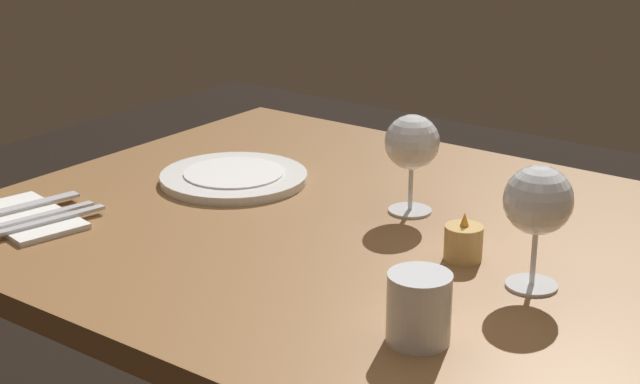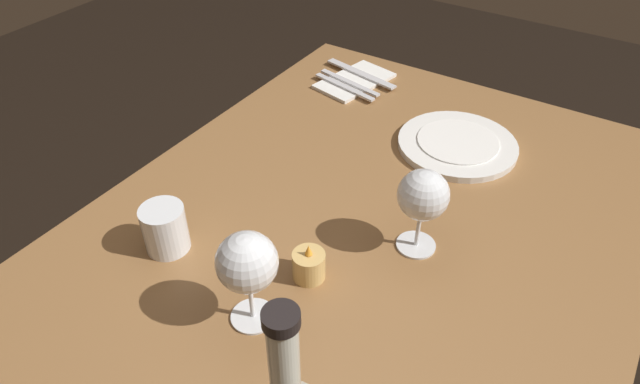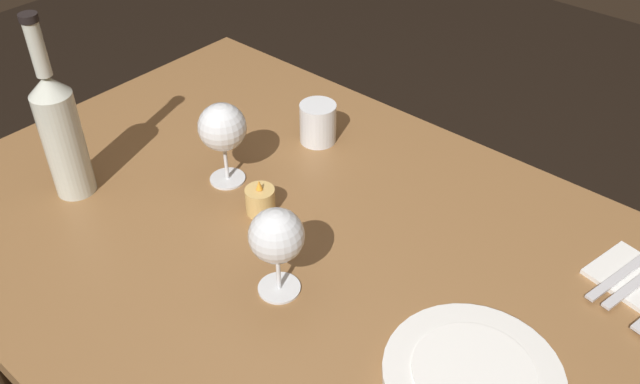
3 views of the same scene
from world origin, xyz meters
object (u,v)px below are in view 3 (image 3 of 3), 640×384
wine_bottle (61,131)px  water_tumbler (318,125)px  wine_glass_right (277,238)px  votive_candle (260,201)px  fork_outer (624,273)px  fork_inner (640,280)px  wine_glass_left (222,129)px  dinner_plate (473,375)px

wine_bottle → water_tumbler: (0.23, 0.41, -0.09)m
wine_glass_right → wine_bottle: bearing=-172.0°
votive_candle → fork_outer: 0.60m
votive_candle → fork_inner: size_ratio=0.37×
wine_glass_right → fork_inner: wine_glass_right is taller
fork_outer → wine_glass_right: bearing=-136.4°
fork_outer → wine_bottle: bearing=-152.7°
wine_glass_left → wine_bottle: size_ratio=0.47×
wine_glass_left → dinner_plate: bearing=-8.5°
wine_glass_left → water_tumbler: (0.04, 0.21, -0.08)m
wine_glass_right → fork_inner: 0.56m
wine_glass_left → water_tumbler: bearing=79.0°
wine_glass_right → fork_outer: 0.54m
dinner_plate → votive_candle: bearing=172.4°
wine_glass_right → water_tumbler: bearing=122.8°
wine_glass_left → wine_glass_right: (0.26, -0.14, -0.01)m
wine_glass_right → fork_inner: size_ratio=0.85×
wine_glass_left → water_tumbler: size_ratio=1.95×
wine_glass_right → water_tumbler: size_ratio=1.86×
fork_inner → wine_glass_right: bearing=-138.2°
dinner_plate → fork_outer: bearing=76.0°
wine_glass_right → votive_candle: size_ratio=2.26×
wine_glass_left → votive_candle: bearing=-12.4°
wine_glass_left → wine_bottle: (-0.19, -0.20, 0.01)m
wine_bottle → votive_candle: wine_bottle is taller
wine_glass_right → water_tumbler: wine_glass_right is taller
water_tumbler → dinner_plate: water_tumbler is taller
wine_glass_left → wine_bottle: bearing=-132.7°
fork_inner → fork_outer: size_ratio=1.00×
wine_glass_right → dinner_plate: 0.33m
water_tumbler → dinner_plate: size_ratio=0.33×
water_tumbler → dinner_plate: 0.61m
fork_outer → wine_glass_left: bearing=-160.4°
water_tumbler → wine_glass_right: bearing=-57.2°
votive_candle → fork_outer: votive_candle is taller
wine_bottle → dinner_plate: (0.76, 0.11, -0.12)m
wine_bottle → dinner_plate: wine_bottle is taller
dinner_plate → fork_outer: 0.33m
wine_glass_right → votive_candle: 0.21m
fork_inner → fork_outer: 0.02m
wine_bottle → fork_outer: (0.84, 0.43, -0.12)m
wine_glass_left → wine_glass_right: wine_glass_left is taller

